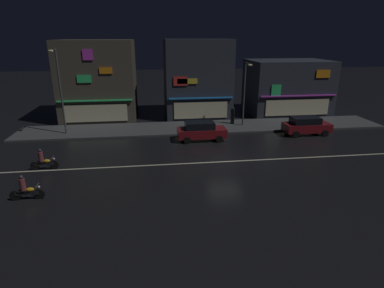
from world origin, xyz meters
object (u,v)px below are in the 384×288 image
(streetlamp_west, at_px, (59,86))
(parked_car_trailing, at_px, (201,131))
(motorcycle_lead, at_px, (43,161))
(motorcycle_following, at_px, (25,190))
(parked_car_near_kerb, at_px, (306,125))
(traffic_cone, at_px, (219,133))
(pedestrian_on_sidewalk, at_px, (232,116))
(streetlamp_mid, at_px, (245,89))

(streetlamp_west, bearing_deg, parked_car_trailing, -13.67)
(motorcycle_lead, height_order, motorcycle_following, same)
(parked_car_near_kerb, bearing_deg, traffic_cone, 177.08)
(streetlamp_west, relative_size, motorcycle_following, 4.06)
(parked_car_near_kerb, relative_size, parked_car_trailing, 1.00)
(parked_car_trailing, bearing_deg, traffic_cone, -154.18)
(streetlamp_west, distance_m, traffic_cone, 14.94)
(streetlamp_west, distance_m, parked_car_trailing, 13.26)
(traffic_cone, bearing_deg, streetlamp_west, 171.37)
(streetlamp_west, xyz_separation_m, motorcycle_lead, (0.45, -8.12, -4.01))
(parked_car_near_kerb, bearing_deg, motorcycle_lead, -165.82)
(motorcycle_following, xyz_separation_m, traffic_cone, (13.30, 10.39, -0.36))
(traffic_cone, bearing_deg, pedestrian_on_sidewalk, 58.97)
(parked_car_trailing, bearing_deg, parked_car_near_kerb, -177.53)
(pedestrian_on_sidewalk, distance_m, motorcycle_lead, 18.69)
(parked_car_trailing, height_order, motorcycle_lead, parked_car_trailing)
(parked_car_near_kerb, distance_m, motorcycle_lead, 22.68)
(traffic_cone, bearing_deg, motorcycle_lead, -156.38)
(streetlamp_west, relative_size, parked_car_trailing, 1.79)
(motorcycle_lead, bearing_deg, traffic_cone, 15.75)
(parked_car_trailing, bearing_deg, motorcycle_following, 39.59)
(streetlamp_mid, distance_m, motorcycle_lead, 19.30)
(streetlamp_west, bearing_deg, pedestrian_on_sidewalk, 5.68)
(traffic_cone, bearing_deg, parked_car_trailing, -154.18)
(motorcycle_following, bearing_deg, parked_car_trailing, -140.74)
(streetlamp_mid, relative_size, traffic_cone, 11.48)
(motorcycle_following, bearing_deg, parked_car_near_kerb, -155.58)
(streetlamp_west, distance_m, parked_car_near_kerb, 22.91)
(parked_car_near_kerb, relative_size, motorcycle_following, 2.26)
(streetlamp_mid, relative_size, motorcycle_lead, 3.32)
(streetlamp_mid, xyz_separation_m, parked_car_trailing, (-4.95, -3.69, -3.05))
(parked_car_near_kerb, xyz_separation_m, parked_car_trailing, (-10.10, -0.44, 0.00))
(motorcycle_following, bearing_deg, pedestrian_on_sidewalk, -138.04)
(parked_car_near_kerb, height_order, parked_car_trailing, same)
(parked_car_trailing, xyz_separation_m, traffic_cone, (1.78, 0.86, -0.59))
(pedestrian_on_sidewalk, distance_m, motorcycle_following, 21.05)
(parked_car_near_kerb, bearing_deg, parked_car_trailing, -177.53)
(motorcycle_lead, bearing_deg, parked_car_trailing, 15.42)
(motorcycle_lead, distance_m, motorcycle_following, 4.43)
(traffic_cone, bearing_deg, parked_car_near_kerb, -2.92)
(streetlamp_west, xyz_separation_m, parked_car_near_kerb, (22.45, -2.57, -3.77))
(parked_car_trailing, bearing_deg, streetlamp_west, -13.67)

